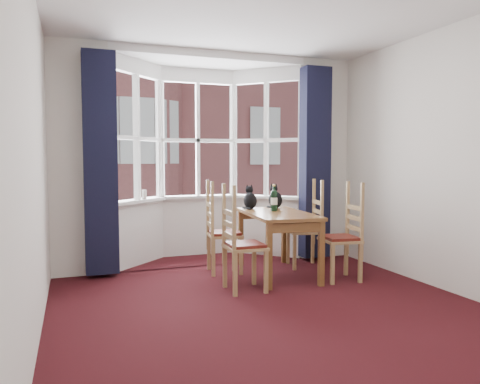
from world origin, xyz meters
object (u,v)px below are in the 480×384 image
chair_left_near (237,247)px  cat_right (275,198)px  cat_left (250,199)px  wine_bottle (274,199)px  candle_tall (144,195)px  chair_left_far (217,235)px  chair_right_near (347,239)px  chair_right_far (311,231)px  dining_table (278,221)px

chair_left_near → cat_right: 1.39m
cat_left → wine_bottle: wine_bottle is taller
cat_left → wine_bottle: size_ratio=0.98×
wine_bottle → candle_tall: bearing=146.0°
candle_tall → chair_left_far: bearing=-45.4°
chair_right_near → candle_tall: size_ratio=7.35×
chair_left_near → cat_left: (0.54, 1.01, 0.41)m
chair_right_near → cat_right: cat_right is taller
chair_right_near → cat_right: 1.16m
chair_right_near → cat_left: bearing=130.4°
chair_right_far → candle_tall: 2.25m
cat_right → wine_bottle: wine_bottle is taller
chair_left_far → cat_right: (0.84, 0.14, 0.41)m
chair_right_far → chair_left_near: bearing=-149.4°
chair_left_near → chair_right_far: 1.50m
candle_tall → dining_table: bearing=-38.4°
chair_right_far → wine_bottle: 0.73m
chair_right_near → cat_left: cat_left is taller
cat_right → candle_tall: (-1.61, 0.65, 0.05)m
chair_right_near → dining_table: bearing=144.7°
dining_table → chair_left_far: (-0.66, 0.35, -0.19)m
chair_left_near → chair_left_far: (0.04, 0.85, 0.00)m
cat_left → cat_right: size_ratio=0.97×
dining_table → cat_right: bearing=69.3°
chair_right_far → wine_bottle: wine_bottle is taller
cat_right → candle_tall: 1.74m
wine_bottle → candle_tall: 1.75m
cat_left → cat_right: 0.35m
chair_right_near → chair_right_far: 0.74m
chair_left_far → chair_right_near: (1.33, -0.82, 0.00)m
dining_table → wine_bottle: bearing=82.2°
dining_table → candle_tall: (-1.43, 1.13, 0.27)m
cat_left → chair_right_near: bearing=-49.6°
chair_left_near → dining_table: bearing=35.9°
chair_left_near → cat_left: bearing=62.0°
chair_right_near → chair_right_far: (-0.08, 0.73, 0.00)m
cat_right → dining_table: bearing=-110.7°
chair_right_far → cat_right: cat_right is taller
candle_tall → cat_left: bearing=-26.4°
chair_right_far → candle_tall: bearing=156.7°
dining_table → chair_left_far: chair_left_far is taller
chair_left_near → chair_left_far: same height
chair_left_far → wine_bottle: 0.83m
chair_right_near → chair_right_far: bearing=96.0°
cat_right → wine_bottle: (-0.16, -0.33, 0.02)m
chair_left_far → candle_tall: bearing=134.6°
chair_left_near → chair_left_far: size_ratio=1.00×
chair_right_far → wine_bottle: size_ratio=2.82×
cat_left → wine_bottle: bearing=-62.2°
cat_left → candle_tall: size_ratio=2.55×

